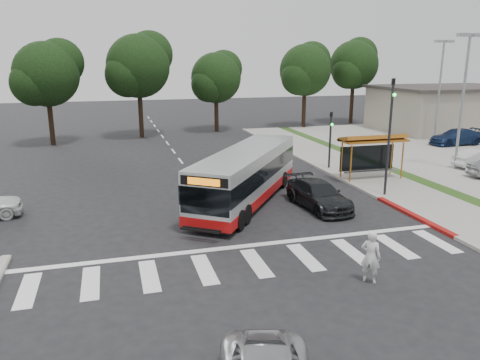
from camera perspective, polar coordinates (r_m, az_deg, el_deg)
name	(u,v)px	position (r m, az deg, el deg)	size (l,w,h in m)	color
ground	(225,220)	(22.43, -1.86, -4.95)	(140.00, 140.00, 0.00)	black
sidewalk_east	(350,169)	(33.55, 13.28, 1.37)	(4.00, 40.00, 0.12)	gray
curb_east	(324,170)	(32.64, 10.20, 1.19)	(0.30, 40.00, 0.15)	#9E9991
curb_east_red	(414,216)	(24.39, 20.40, -4.08)	(0.32, 6.00, 0.15)	maroon
parking_lot	(472,154)	(42.10, 26.44, 2.84)	(18.00, 36.00, 0.10)	gray
commercial_building	(447,110)	(55.35, 23.91, 7.83)	(14.00, 10.00, 4.40)	gray
building_roof_cap	(449,87)	(55.17, 24.17, 10.25)	(14.60, 10.60, 0.30)	#383330
crosswalk_ladder	(256,263)	(17.96, 2.02, -10.06)	(18.00, 2.60, 0.01)	silver
bus_shelter	(372,143)	(30.56, 15.80, 4.33)	(4.20, 1.60, 2.86)	#A7621B
traffic_signal_ne_tall	(390,128)	(26.68, 17.81, 6.09)	(0.18, 0.37, 6.50)	black
traffic_signal_ne_short	(330,134)	(32.88, 10.97, 5.52)	(0.18, 0.37, 4.00)	black
lot_light_front	(465,83)	(35.16, 25.70, 10.57)	(1.90, 0.35, 9.01)	gray
lot_light_mid	(441,77)	(46.68, 23.26, 11.46)	(1.90, 0.35, 9.01)	gray
tree_ne_a	(306,69)	(52.99, 8.00, 13.23)	(6.16, 5.74, 9.30)	black
tree_ne_b	(354,64)	(57.88, 13.76, 13.58)	(6.16, 5.74, 10.02)	black
tree_north_a	(139,65)	(46.72, -12.21, 13.54)	(6.60, 6.15, 10.17)	black
tree_north_b	(216,77)	(49.88, -2.88, 12.43)	(5.72, 5.33, 8.43)	black
tree_north_c	(47,73)	(44.89, -22.45, 11.95)	(6.16, 5.74, 9.30)	black
transit_bus	(246,176)	(24.88, 0.78, 0.44)	(2.38, 11.00, 2.84)	#A8AAAC
pedestrian	(371,257)	(16.79, 15.65, -8.99)	(0.68, 0.45, 1.86)	silver
dark_sedan	(319,195)	(24.46, 9.56, -1.80)	(1.92, 4.72, 1.37)	black
parked_car_1	(480,159)	(36.79, 27.17, 2.33)	(1.31, 3.76, 1.24)	silver
parked_car_3	(456,137)	(45.70, 24.86, 4.79)	(1.97, 4.85, 1.41)	#15264A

